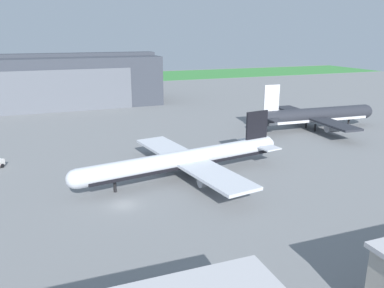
# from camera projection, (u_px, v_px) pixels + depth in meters

# --- Properties ---
(ground_plane) EXTENTS (440.00, 440.00, 0.00)m
(ground_plane) POSITION_uv_depth(u_px,v_px,m) (124.00, 205.00, 62.60)
(ground_plane) COLOR slate
(grass_field_strip) EXTENTS (440.00, 56.00, 0.08)m
(grass_field_strip) POSITION_uv_depth(u_px,v_px,m) (63.00, 80.00, 230.47)
(grass_field_strip) COLOR #3B863E
(grass_field_strip) RESTS_ON ground_plane
(maintenance_hangar) EXTENTS (103.61, 29.59, 19.57)m
(maintenance_hangar) POSITION_uv_depth(u_px,v_px,m) (17.00, 83.00, 141.75)
(maintenance_hangar) COLOR #383D47
(maintenance_hangar) RESTS_ON ground_plane
(airliner_near_left) EXTENTS (43.75, 36.52, 11.31)m
(airliner_near_left) POSITION_uv_depth(u_px,v_px,m) (186.00, 160.00, 73.63)
(airliner_near_left) COLOR silver
(airliner_near_left) RESTS_ON ground_plane
(airliner_far_right) EXTENTS (38.42, 34.50, 13.45)m
(airliner_far_right) POSITION_uv_depth(u_px,v_px,m) (316.00, 116.00, 110.82)
(airliner_far_right) COLOR #282B33
(airliner_far_right) RESTS_ON ground_plane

